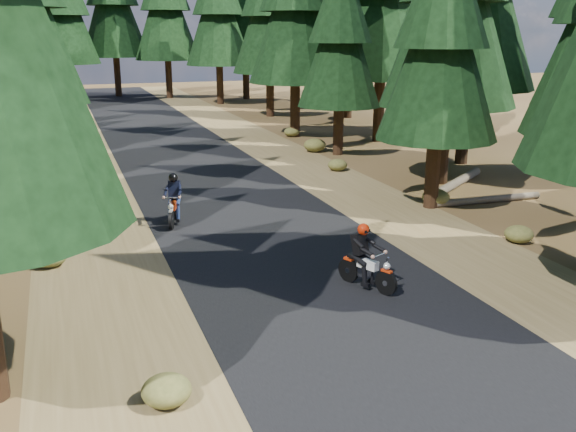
# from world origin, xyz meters

# --- Properties ---
(ground) EXTENTS (120.00, 120.00, 0.00)m
(ground) POSITION_xyz_m (0.00, 0.00, 0.00)
(ground) COLOR #49331A
(ground) RESTS_ON ground
(road) EXTENTS (6.00, 100.00, 0.01)m
(road) POSITION_xyz_m (0.00, 5.00, 0.01)
(road) COLOR black
(road) RESTS_ON ground
(shoulder_l) EXTENTS (3.20, 100.00, 0.01)m
(shoulder_l) POSITION_xyz_m (-4.60, 5.00, 0.00)
(shoulder_l) COLOR brown
(shoulder_l) RESTS_ON ground
(shoulder_r) EXTENTS (3.20, 100.00, 0.01)m
(shoulder_r) POSITION_xyz_m (4.60, 5.00, 0.00)
(shoulder_r) COLOR brown
(shoulder_r) RESTS_ON ground
(log_near) EXTENTS (4.09, 3.20, 0.32)m
(log_near) POSITION_xyz_m (8.47, 6.61, 0.16)
(log_near) COLOR #4C4233
(log_near) RESTS_ON ground
(log_far) EXTENTS (3.97, 0.40, 0.24)m
(log_far) POSITION_xyz_m (8.18, 4.30, 0.12)
(log_far) COLOR #4C4233
(log_far) RESTS_ON ground
(understory_shrubs) EXTENTS (15.12, 30.08, 0.64)m
(understory_shrubs) POSITION_xyz_m (1.17, 7.67, 0.26)
(understory_shrubs) COLOR #474C1E
(understory_shrubs) RESTS_ON ground
(rider_lead) EXTENTS (1.14, 1.73, 1.49)m
(rider_lead) POSITION_xyz_m (0.97, -1.06, 0.50)
(rider_lead) COLOR white
(rider_lead) RESTS_ON road
(rider_follow) EXTENTS (1.03, 1.79, 1.53)m
(rider_follow) POSITION_xyz_m (-2.23, 5.39, 0.51)
(rider_follow) COLOR #9E290A
(rider_follow) RESTS_ON road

